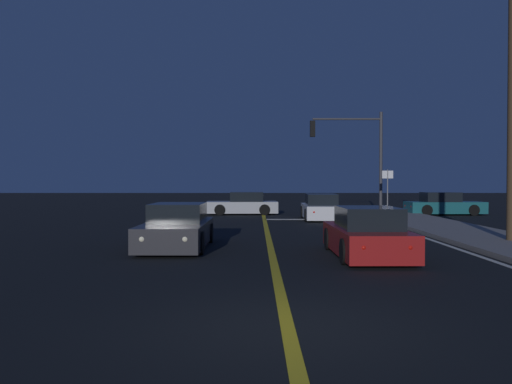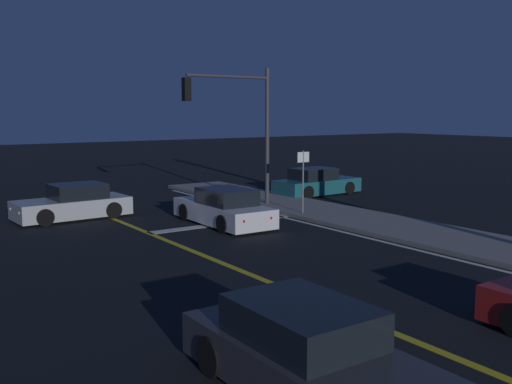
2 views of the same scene
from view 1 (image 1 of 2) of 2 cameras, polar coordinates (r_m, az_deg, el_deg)
name	(u,v)px [view 1 (image 1 of 2)]	position (r m, az deg, el deg)	size (l,w,h in m)	color
ground_plane	(288,326)	(7.81, 3.41, -13.95)	(160.00, 160.00, 0.00)	black
sidewalk_right	(484,237)	(20.26, 22.94, -4.44)	(3.20, 39.77, 0.15)	gray
lane_line_center	(269,239)	(18.69, 1.43, -5.02)	(0.20, 37.56, 0.01)	gold
lane_line_edge_right	(430,239)	(19.62, 17.93, -4.79)	(0.16, 37.56, 0.01)	silver
stop_bar	(321,219)	(28.39, 6.85, -2.89)	(5.81, 0.50, 0.01)	silver
car_mid_block_silver	(244,205)	(32.35, -1.31, -1.35)	(4.32, 2.09, 1.34)	#B2B5BA
car_following_oncoming_red	(367,235)	(14.75, 11.69, -4.48)	(1.84, 4.58, 1.34)	maroon
car_lead_oncoming_charcoal	(178,229)	(16.53, -8.24, -3.85)	(1.93, 4.68, 1.34)	#2D2D33
car_side_waiting_white	(322,208)	(28.28, 6.93, -1.73)	(1.93, 4.65, 1.34)	silver
car_far_approaching_teal	(445,205)	(33.84, 19.29, -1.31)	(4.51, 2.00, 1.34)	#195960
traffic_signal_near_right	(356,147)	(30.99, 10.54, 4.73)	(4.09, 0.28, 5.90)	#38383D
street_sign_corner	(388,186)	(28.43, 13.80, 0.58)	(0.56, 0.06, 2.59)	slate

